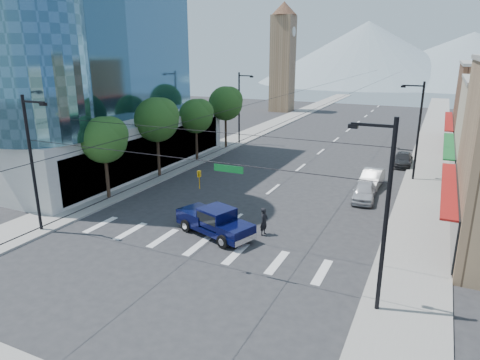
{
  "coord_description": "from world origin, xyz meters",
  "views": [
    {
      "loc": [
        12.35,
        -19.23,
        11.54
      ],
      "look_at": [
        0.4,
        6.32,
        3.0
      ],
      "focal_mm": 32.0,
      "sensor_mm": 36.0,
      "label": 1
    }
  ],
  "objects_px": {
    "parked_car_far": "(403,159)",
    "pickup_truck": "(215,221)",
    "pedestrian": "(264,221)",
    "parked_car_near": "(364,192)",
    "parked_car_mid": "(372,178)"
  },
  "relations": [
    {
      "from": "parked_car_mid",
      "to": "parked_car_far",
      "type": "distance_m",
      "value": 9.06
    },
    {
      "from": "parked_car_far",
      "to": "pickup_truck",
      "type": "bearing_deg",
      "value": -111.7
    },
    {
      "from": "parked_car_mid",
      "to": "parked_car_far",
      "type": "relative_size",
      "value": 1.0
    },
    {
      "from": "parked_car_near",
      "to": "parked_car_mid",
      "type": "distance_m",
      "value": 4.02
    },
    {
      "from": "pickup_truck",
      "to": "parked_car_far",
      "type": "xyz_separation_m",
      "value": [
        9.44,
        23.93,
        -0.34
      ]
    },
    {
      "from": "pedestrian",
      "to": "parked_car_far",
      "type": "distance_m",
      "value": 23.48
    },
    {
      "from": "parked_car_mid",
      "to": "parked_car_far",
      "type": "height_order",
      "value": "parked_car_mid"
    },
    {
      "from": "pedestrian",
      "to": "parked_car_near",
      "type": "xyz_separation_m",
      "value": [
        4.74,
        9.64,
        -0.2
      ]
    },
    {
      "from": "pickup_truck",
      "to": "pedestrian",
      "type": "height_order",
      "value": "pickup_truck"
    },
    {
      "from": "pickup_truck",
      "to": "pedestrian",
      "type": "bearing_deg",
      "value": 44.88
    },
    {
      "from": "pickup_truck",
      "to": "parked_car_near",
      "type": "bearing_deg",
      "value": 74.71
    },
    {
      "from": "parked_car_far",
      "to": "parked_car_mid",
      "type": "bearing_deg",
      "value": -101.63
    },
    {
      "from": "pickup_truck",
      "to": "parked_car_near",
      "type": "distance_m",
      "value": 13.41
    },
    {
      "from": "pedestrian",
      "to": "parked_car_far",
      "type": "xyz_separation_m",
      "value": [
        6.54,
        22.55,
        -0.27
      ]
    },
    {
      "from": "pedestrian",
      "to": "parked_car_mid",
      "type": "xyz_separation_m",
      "value": [
        4.74,
        13.67,
        -0.18
      ]
    }
  ]
}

